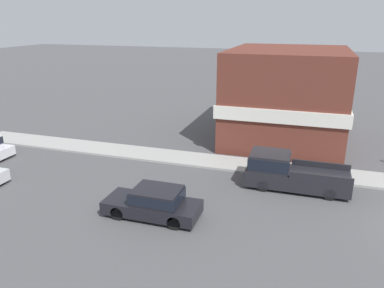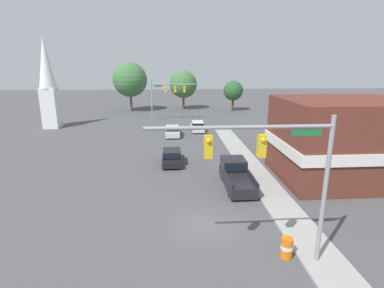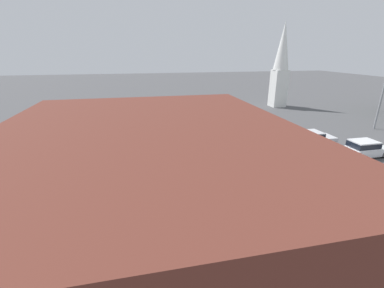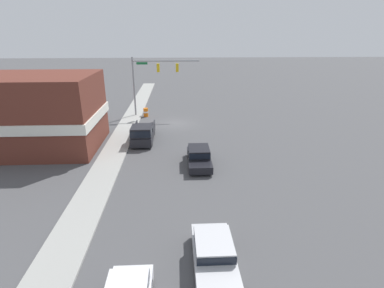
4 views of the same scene
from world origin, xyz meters
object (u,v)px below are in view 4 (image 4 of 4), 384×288
at_px(car_second_ahead, 214,253).
at_px(pickup_truck_parked, 143,133).
at_px(construction_barrel, 146,112).
at_px(car_lead, 199,156).

height_order(car_second_ahead, pickup_truck_parked, pickup_truck_parked).
bearing_deg(construction_barrel, car_lead, 110.75).
distance_m(car_second_ahead, pickup_truck_parked, 18.40).
height_order(car_lead, construction_barrel, car_lead).
distance_m(car_lead, construction_barrel, 16.79).
height_order(car_second_ahead, construction_barrel, car_second_ahead).
xyz_separation_m(car_lead, car_second_ahead, (0.15, 11.86, -0.03)).
xyz_separation_m(car_second_ahead, pickup_truck_parked, (5.17, -17.65, 0.22)).
bearing_deg(car_second_ahead, pickup_truck_parked, -73.68).
distance_m(car_lead, pickup_truck_parked, 7.87).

